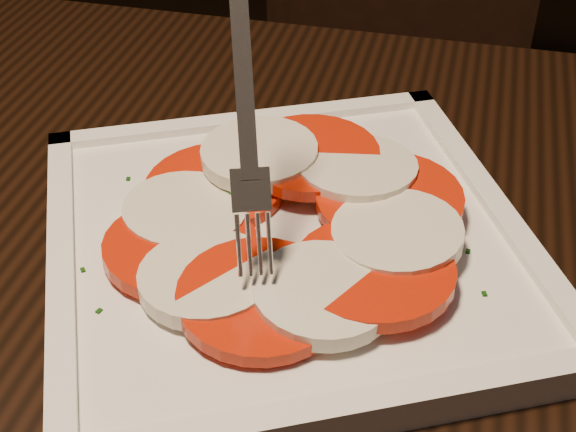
# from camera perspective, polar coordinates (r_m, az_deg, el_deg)

# --- Properties ---
(chair) EXTENTS (0.47, 0.47, 0.93)m
(chair) POSITION_cam_1_polar(r_m,az_deg,el_deg) (1.23, 6.90, 11.75)
(chair) COLOR black
(chair) RESTS_ON ground
(plate) EXTENTS (0.36, 0.36, 0.01)m
(plate) POSITION_cam_1_polar(r_m,az_deg,el_deg) (0.49, 0.00, -2.10)
(plate) COLOR white
(plate) RESTS_ON table
(caprese_salad) EXTENTS (0.23, 0.25, 0.03)m
(caprese_salad) POSITION_cam_1_polar(r_m,az_deg,el_deg) (0.47, -0.00, -0.37)
(caprese_salad) COLOR red
(caprese_salad) RESTS_ON plate
(fork) EXTENTS (0.06, 0.10, 0.16)m
(fork) POSITION_cam_1_polar(r_m,az_deg,el_deg) (0.42, -3.22, 9.27)
(fork) COLOR white
(fork) RESTS_ON caprese_salad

